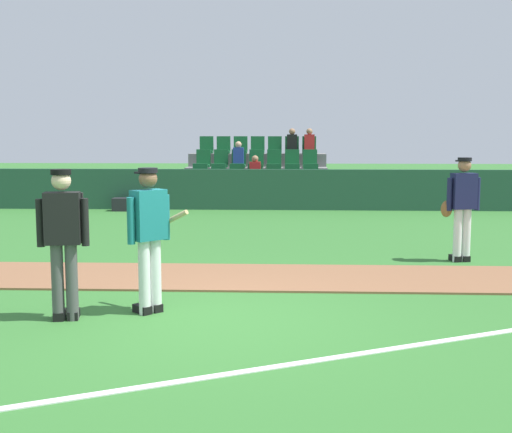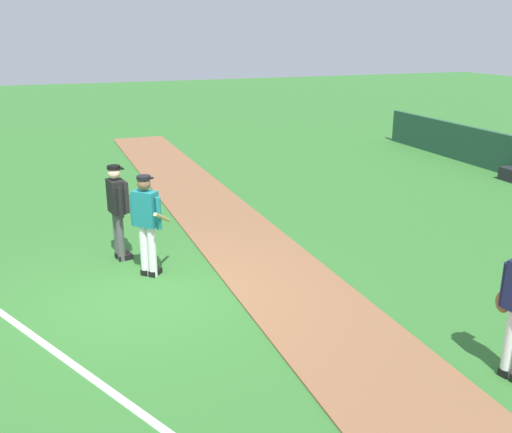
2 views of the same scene
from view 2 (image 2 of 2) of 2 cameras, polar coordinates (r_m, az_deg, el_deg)
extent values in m
plane|color=#33702D|center=(9.34, -11.46, -7.70)|extent=(80.00, 80.00, 0.00)
cube|color=brown|center=(9.90, 1.96, -5.67)|extent=(28.00, 1.88, 0.03)
cube|color=white|center=(6.71, -11.26, -18.86)|extent=(10.79, 5.43, 0.01)
cylinder|color=white|center=(9.89, -11.11, -3.33)|extent=(0.14, 0.14, 0.90)
cylinder|color=white|center=(9.80, -10.34, -3.47)|extent=(0.14, 0.14, 0.90)
cube|color=black|center=(10.09, -10.78, -5.33)|extent=(0.27, 0.27, 0.10)
cube|color=black|center=(10.00, -10.02, -5.49)|extent=(0.27, 0.27, 0.10)
cube|color=#197075|center=(9.60, -10.98, 0.77)|extent=(0.44, 0.44, 0.60)
cylinder|color=#197075|center=(9.76, -12.18, 0.66)|extent=(0.09, 0.09, 0.55)
cylinder|color=#197075|center=(9.48, -9.72, 0.31)|extent=(0.09, 0.09, 0.55)
sphere|color=brown|center=(9.49, -11.14, 3.25)|extent=(0.22, 0.22, 0.22)
cylinder|color=black|center=(9.46, -11.17, 3.84)|extent=(0.23, 0.23, 0.06)
cube|color=black|center=(9.55, -10.82, 3.80)|extent=(0.21, 0.21, 0.02)
cylinder|color=tan|center=(9.59, -9.36, -0.10)|extent=(0.73, 0.42, 0.41)
cylinder|color=#4C4C4C|center=(10.73, -13.67, -1.78)|extent=(0.14, 0.14, 0.90)
cylinder|color=#4C4C4C|center=(10.59, -13.40, -2.04)|extent=(0.14, 0.14, 0.90)
cube|color=black|center=(10.89, -13.21, -3.71)|extent=(0.16, 0.28, 0.10)
cube|color=black|center=(10.74, -12.95, -3.99)|extent=(0.16, 0.28, 0.10)
cube|color=black|center=(10.43, -13.84, 1.96)|extent=(0.43, 0.29, 0.60)
cylinder|color=black|center=(10.68, -14.23, 2.02)|extent=(0.09, 0.09, 0.55)
cylinder|color=black|center=(10.22, -13.39, 1.37)|extent=(0.09, 0.09, 0.55)
sphere|color=beige|center=(10.33, -14.01, 4.26)|extent=(0.22, 0.22, 0.22)
cylinder|color=black|center=(10.30, -14.06, 4.80)|extent=(0.23, 0.23, 0.06)
cube|color=black|center=(10.34, -13.52, 4.71)|extent=(0.20, 0.15, 0.02)
cube|color=black|center=(10.47, -13.16, 2.07)|extent=(0.45, 0.16, 0.56)
cylinder|color=white|center=(7.61, 24.03, -11.46)|extent=(0.14, 0.14, 0.90)
cube|color=black|center=(7.85, 23.90, -13.87)|extent=(0.17, 0.28, 0.10)
cylinder|color=#191E47|center=(7.39, 23.63, -6.24)|extent=(0.09, 0.09, 0.55)
ellipsoid|color=brown|center=(7.54, 23.48, -7.83)|extent=(0.22, 0.16, 0.28)
camera|label=1|loc=(10.03, -60.25, -1.69)|focal=47.75mm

